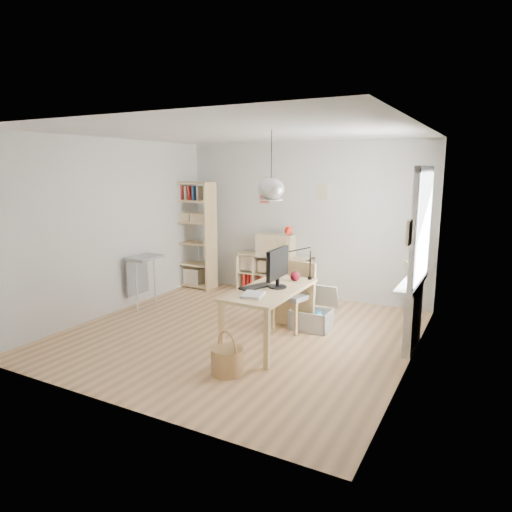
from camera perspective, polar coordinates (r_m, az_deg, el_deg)
The scene contains 20 objects.
ground at distance 6.41m, azimuth -2.08°, elevation -9.63°, with size 4.50×4.50×0.00m, color tan.
room_shell at distance 5.62m, azimuth 1.91°, elevation 8.37°, with size 4.50×4.50×4.50m.
window_unit at distance 5.88m, azimuth 20.08°, elevation 3.43°, with size 0.07×1.16×1.46m.
radiator at distance 6.13m, azimuth 19.05°, elevation -7.25°, with size 0.10×0.80×0.80m, color silver.
windowsill at distance 6.02m, azimuth 18.83°, elevation -3.31°, with size 0.22×1.20×0.06m, color white.
desk at distance 5.83m, azimuth 1.83°, elevation -4.93°, with size 0.70×1.50×0.75m.
cube_shelf at distance 8.30m, azimuth 2.30°, elevation -2.68°, with size 1.40×0.38×0.72m.
tall_bookshelf at distance 8.70m, azimuth -7.81°, elevation 3.16°, with size 0.80×0.38×2.00m.
side_table at distance 7.67m, azimuth -14.07°, elevation -1.31°, with size 0.40×0.55×0.85m.
chair at distance 6.50m, azimuth 4.97°, elevation -4.40°, with size 0.55×0.55×0.94m.
wicker_basket at distance 5.19m, azimuth -3.62°, elevation -12.84°, with size 0.36×0.36×0.50m.
storage_chest at distance 6.60m, azimuth 7.11°, elevation -7.33°, with size 0.56×0.63×0.59m.
monitor at distance 5.78m, azimuth 2.73°, elevation -1.23°, with size 0.23×0.58×0.51m.
keyboard at distance 5.83m, azimuth -0.02°, elevation -3.87°, with size 0.17×0.45×0.02m, color black.
task_lamp at distance 6.26m, azimuth 4.95°, elevation -0.24°, with size 0.40×0.15×0.43m.
yarn_ball at distance 6.18m, azimuth 4.90°, elevation -2.55°, with size 0.13×0.13×0.13m, color #470913.
paper_tray at distance 5.46m, azimuth -0.39°, elevation -4.87°, with size 0.24×0.30×0.03m, color white.
drawer_chest at distance 8.12m, azimuth 2.49°, elevation 1.41°, with size 0.66×0.30×0.38m, color #D3B68B.
red_vase at distance 7.98m, azimuth 4.08°, elevation 3.22°, with size 0.14×0.14×0.17m, color maroon.
potted_plant at distance 6.29m, azimuth 19.22°, elevation -1.10°, with size 0.26×0.23×0.29m, color #255C22.
Camera 1 is at (3.02, -5.19, 2.25)m, focal length 32.00 mm.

